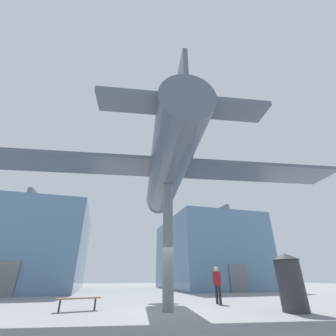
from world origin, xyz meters
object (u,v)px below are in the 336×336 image
Objects in this scene: info_kiosk at (290,281)px; suspended_airplane at (167,170)px; visitor_person at (217,282)px; plaza_bench at (79,299)px; support_pylon_central at (168,241)px.

suspended_airplane is at bearing 159.49° from info_kiosk.
visitor_person reaches higher than plaza_bench.
suspended_airplane is at bearing 81.09° from support_pylon_central.
suspended_airplane is 6.68m from visitor_person.
visitor_person is (3.35, 1.99, -1.75)m from support_pylon_central.
info_kiosk is at bearing -20.36° from visitor_person.
info_kiosk is at bearing -11.61° from suspended_airplane.
plaza_bench is at bearing -128.18° from visitor_person.
support_pylon_central is at bearing -19.03° from plaza_bench.
suspended_airplane is (0.04, 0.24, 3.78)m from support_pylon_central.
suspended_airplane reaches higher than visitor_person.
support_pylon_central is 5.44m from info_kiosk.
visitor_person is at bearing 30.75° from support_pylon_central.
visitor_person is 3.92m from info_kiosk.
info_kiosk reaches higher than visitor_person.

